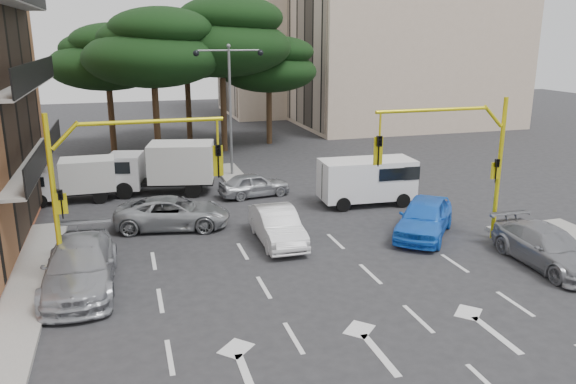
{
  "coord_description": "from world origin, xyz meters",
  "views": [
    {
      "loc": [
        -6.23,
        -17.24,
        8.36
      ],
      "look_at": [
        0.65,
        6.02,
        1.6
      ],
      "focal_mm": 35.0,
      "sensor_mm": 36.0,
      "label": 1
    }
  ],
  "objects_px": {
    "car_silver_wagon": "(80,266)",
    "car_silver_cross_a": "(173,213)",
    "car_blue_compact": "(424,217)",
    "signal_mast_right": "(463,151)",
    "box_truck_a": "(72,181)",
    "signal_mast_left": "(109,174)",
    "street_lamp_center": "(230,87)",
    "car_white_hatch": "(277,226)",
    "van_white": "(367,181)",
    "car_silver_cross_b": "(254,184)",
    "car_silver_parked": "(548,247)",
    "box_truck_b": "(163,168)"
  },
  "relations": [
    {
      "from": "signal_mast_left",
      "to": "car_blue_compact",
      "type": "height_order",
      "value": "signal_mast_left"
    },
    {
      "from": "car_silver_cross_a",
      "to": "box_truck_a",
      "type": "xyz_separation_m",
      "value": [
        -4.62,
        5.75,
        0.41
      ]
    },
    {
      "from": "car_silver_parked",
      "to": "van_white",
      "type": "distance_m",
      "value": 9.89
    },
    {
      "from": "car_silver_cross_b",
      "to": "van_white",
      "type": "bearing_deg",
      "value": -128.02
    },
    {
      "from": "signal_mast_right",
      "to": "car_white_hatch",
      "type": "height_order",
      "value": "signal_mast_right"
    },
    {
      "from": "box_truck_b",
      "to": "signal_mast_left",
      "type": "bearing_deg",
      "value": -179.75
    },
    {
      "from": "van_white",
      "to": "car_silver_parked",
      "type": "bearing_deg",
      "value": 22.16
    },
    {
      "from": "car_silver_wagon",
      "to": "car_silver_cross_a",
      "type": "bearing_deg",
      "value": 58.46
    },
    {
      "from": "car_silver_cross_b",
      "to": "car_white_hatch",
      "type": "bearing_deg",
      "value": 166.71
    },
    {
      "from": "car_white_hatch",
      "to": "car_silver_parked",
      "type": "distance_m",
      "value": 10.49
    },
    {
      "from": "street_lamp_center",
      "to": "box_truck_a",
      "type": "height_order",
      "value": "street_lamp_center"
    },
    {
      "from": "van_white",
      "to": "car_silver_cross_a",
      "type": "bearing_deg",
      "value": -81.09
    },
    {
      "from": "car_silver_cross_b",
      "to": "signal_mast_right",
      "type": "bearing_deg",
      "value": -152.72
    },
    {
      "from": "signal_mast_left",
      "to": "car_silver_cross_b",
      "type": "xyz_separation_m",
      "value": [
        7.11,
        9.26,
        -3.23
      ]
    },
    {
      "from": "car_silver_cross_a",
      "to": "box_truck_b",
      "type": "xyz_separation_m",
      "value": [
        0.05,
        6.02,
        0.69
      ]
    },
    {
      "from": "signal_mast_left",
      "to": "van_white",
      "type": "xyz_separation_m",
      "value": [
        12.3,
        6.23,
        -2.7
      ]
    },
    {
      "from": "car_silver_wagon",
      "to": "box_truck_b",
      "type": "height_order",
      "value": "box_truck_b"
    },
    {
      "from": "signal_mast_right",
      "to": "box_truck_a",
      "type": "bearing_deg",
      "value": 145.17
    },
    {
      "from": "car_blue_compact",
      "to": "car_white_hatch",
      "type": "bearing_deg",
      "value": -149.12
    },
    {
      "from": "street_lamp_center",
      "to": "van_white",
      "type": "bearing_deg",
      "value": -54.74
    },
    {
      "from": "signal_mast_right",
      "to": "box_truck_a",
      "type": "height_order",
      "value": "signal_mast_right"
    },
    {
      "from": "car_silver_wagon",
      "to": "box_truck_b",
      "type": "bearing_deg",
      "value": 74.06
    },
    {
      "from": "car_silver_cross_a",
      "to": "car_silver_parked",
      "type": "xyz_separation_m",
      "value": [
        13.08,
        -8.37,
        0.02
      ]
    },
    {
      "from": "car_blue_compact",
      "to": "car_silver_wagon",
      "type": "xyz_separation_m",
      "value": [
        -13.93,
        -1.41,
        -0.0
      ]
    },
    {
      "from": "car_white_hatch",
      "to": "van_white",
      "type": "height_order",
      "value": "van_white"
    },
    {
      "from": "car_white_hatch",
      "to": "van_white",
      "type": "bearing_deg",
      "value": 35.47
    },
    {
      "from": "signal_mast_left",
      "to": "box_truck_a",
      "type": "height_order",
      "value": "signal_mast_left"
    },
    {
      "from": "van_white",
      "to": "signal_mast_left",
      "type": "bearing_deg",
      "value": -59.89
    },
    {
      "from": "car_silver_wagon",
      "to": "van_white",
      "type": "bearing_deg",
      "value": 27.43
    },
    {
      "from": "car_silver_wagon",
      "to": "box_truck_a",
      "type": "bearing_deg",
      "value": 96.8
    },
    {
      "from": "street_lamp_center",
      "to": "car_silver_wagon",
      "type": "distance_m",
      "value": 17.0
    },
    {
      "from": "car_silver_wagon",
      "to": "signal_mast_right",
      "type": "bearing_deg",
      "value": 2.76
    },
    {
      "from": "car_silver_cross_b",
      "to": "box_truck_a",
      "type": "xyz_separation_m",
      "value": [
        -9.3,
        1.74,
        0.46
      ]
    },
    {
      "from": "street_lamp_center",
      "to": "signal_mast_left",
      "type": "bearing_deg",
      "value": -115.91
    },
    {
      "from": "street_lamp_center",
      "to": "car_silver_parked",
      "type": "relative_size",
      "value": 1.55
    },
    {
      "from": "car_white_hatch",
      "to": "box_truck_b",
      "type": "relative_size",
      "value": 0.79
    },
    {
      "from": "car_white_hatch",
      "to": "van_white",
      "type": "distance_m",
      "value": 7.18
    },
    {
      "from": "car_white_hatch",
      "to": "car_silver_cross_a",
      "type": "bearing_deg",
      "value": 142.55
    },
    {
      "from": "car_white_hatch",
      "to": "car_silver_cross_a",
      "type": "xyz_separation_m",
      "value": [
        -4.0,
        3.12,
        -0.03
      ]
    },
    {
      "from": "car_silver_cross_b",
      "to": "car_silver_parked",
      "type": "bearing_deg",
      "value": -153.65
    },
    {
      "from": "car_silver_wagon",
      "to": "car_silver_parked",
      "type": "relative_size",
      "value": 1.13
    },
    {
      "from": "car_white_hatch",
      "to": "car_silver_wagon",
      "type": "relative_size",
      "value": 0.79
    },
    {
      "from": "van_white",
      "to": "box_truck_a",
      "type": "relative_size",
      "value": 1.05
    },
    {
      "from": "car_white_hatch",
      "to": "box_truck_b",
      "type": "xyz_separation_m",
      "value": [
        -3.94,
        9.15,
        0.66
      ]
    },
    {
      "from": "car_white_hatch",
      "to": "signal_mast_right",
      "type": "bearing_deg",
      "value": -15.93
    },
    {
      "from": "signal_mast_left",
      "to": "car_blue_compact",
      "type": "distance_m",
      "value": 13.15
    },
    {
      "from": "car_silver_parked",
      "to": "box_truck_b",
      "type": "xyz_separation_m",
      "value": [
        -13.02,
        14.4,
        0.67
      ]
    },
    {
      "from": "signal_mast_left",
      "to": "car_white_hatch",
      "type": "relative_size",
      "value": 1.35
    },
    {
      "from": "car_silver_wagon",
      "to": "car_silver_cross_a",
      "type": "xyz_separation_m",
      "value": [
        3.62,
        5.52,
        -0.12
      ]
    },
    {
      "from": "signal_mast_left",
      "to": "street_lamp_center",
      "type": "xyz_separation_m",
      "value": [
        6.8,
        14.01,
        1.54
      ]
    }
  ]
}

